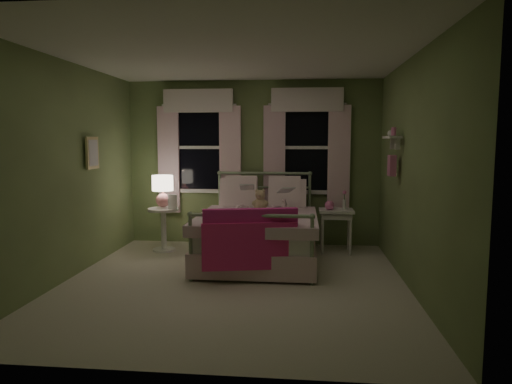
# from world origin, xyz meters

# --- Properties ---
(room_shell) EXTENTS (4.20, 4.20, 4.20)m
(room_shell) POSITION_xyz_m (0.00, 0.00, 1.30)
(room_shell) COLOR beige
(room_shell) RESTS_ON ground
(bed) EXTENTS (1.58, 2.04, 1.18)m
(bed) POSITION_xyz_m (0.20, 1.03, 0.38)
(bed) COLOR white
(bed) RESTS_ON ground
(pink_throw) EXTENTS (1.10, 0.37, 0.71)m
(pink_throw) POSITION_xyz_m (0.20, 0.00, 0.61)
(pink_throw) COLOR #DB2B89
(pink_throw) RESTS_ON bed
(child_left) EXTENTS (0.28, 0.22, 0.69)m
(child_left) POSITION_xyz_m (-0.08, 1.45, 0.92)
(child_left) COLOR #F7D1DD
(child_left) RESTS_ON bed
(child_right) EXTENTS (0.40, 0.36, 0.67)m
(child_right) POSITION_xyz_m (0.48, 1.45, 0.90)
(child_right) COLOR #F7D1DD
(child_right) RESTS_ON bed
(book_left) EXTENTS (0.21, 0.13, 0.26)m
(book_left) POSITION_xyz_m (-0.08, 1.20, 0.96)
(book_left) COLOR beige
(book_left) RESTS_ON child_left
(book_right) EXTENTS (0.22, 0.18, 0.26)m
(book_right) POSITION_xyz_m (0.48, 1.20, 0.92)
(book_right) COLOR beige
(book_right) RESTS_ON child_right
(teddy_bear) EXTENTS (0.24, 0.20, 0.32)m
(teddy_bear) POSITION_xyz_m (0.20, 1.29, 0.79)
(teddy_bear) COLOR tan
(teddy_bear) RESTS_ON bed
(nightstand_left) EXTENTS (0.46, 0.46, 0.65)m
(nightstand_left) POSITION_xyz_m (-1.28, 1.46, 0.42)
(nightstand_left) COLOR white
(nightstand_left) RESTS_ON ground
(table_lamp) EXTENTS (0.31, 0.31, 0.48)m
(table_lamp) POSITION_xyz_m (-1.28, 1.46, 0.95)
(table_lamp) COLOR pink
(table_lamp) RESTS_ON nightstand_left
(book_nightstand) EXTENTS (0.24, 0.27, 0.02)m
(book_nightstand) POSITION_xyz_m (-1.18, 1.38, 0.66)
(book_nightstand) COLOR beige
(book_nightstand) RESTS_ON nightstand_left
(nightstand_right) EXTENTS (0.50, 0.40, 0.64)m
(nightstand_right) POSITION_xyz_m (1.29, 1.60, 0.55)
(nightstand_right) COLOR white
(nightstand_right) RESTS_ON ground
(pink_toy) EXTENTS (0.14, 0.19, 0.14)m
(pink_toy) POSITION_xyz_m (1.19, 1.59, 0.71)
(pink_toy) COLOR pink
(pink_toy) RESTS_ON nightstand_right
(bud_vase) EXTENTS (0.06, 0.06, 0.28)m
(bud_vase) POSITION_xyz_m (1.41, 1.65, 0.79)
(bud_vase) COLOR white
(bud_vase) RESTS_ON nightstand_right
(window_left) EXTENTS (1.34, 0.13, 1.96)m
(window_left) POSITION_xyz_m (-0.85, 2.03, 1.62)
(window_left) COLOR black
(window_left) RESTS_ON room_shell
(window_right) EXTENTS (1.34, 0.13, 1.96)m
(window_right) POSITION_xyz_m (0.85, 2.03, 1.62)
(window_right) COLOR black
(window_right) RESTS_ON room_shell
(wall_shelf) EXTENTS (0.15, 0.50, 0.60)m
(wall_shelf) POSITION_xyz_m (1.90, 0.70, 1.52)
(wall_shelf) COLOR white
(wall_shelf) RESTS_ON room_shell
(framed_picture) EXTENTS (0.03, 0.32, 0.42)m
(framed_picture) POSITION_xyz_m (-1.95, 0.60, 1.50)
(framed_picture) COLOR beige
(framed_picture) RESTS_ON room_shell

